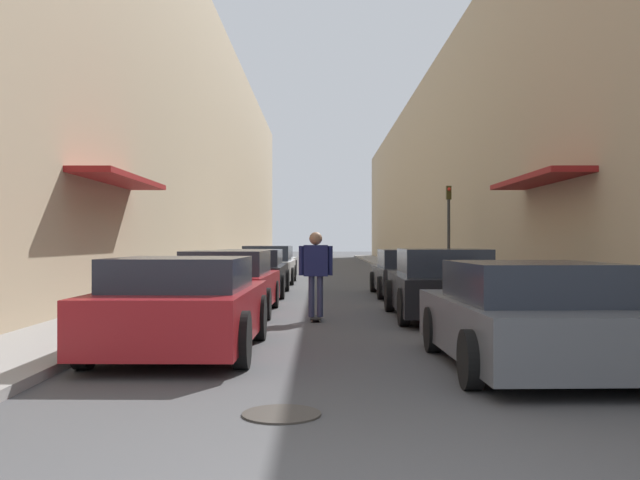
% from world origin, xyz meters
% --- Properties ---
extents(ground, '(150.10, 150.10, 0.00)m').
position_xyz_m(ground, '(0.00, 27.29, 0.00)').
color(ground, '#424244').
extents(curb_strip_left, '(1.80, 68.23, 0.12)m').
position_xyz_m(curb_strip_left, '(-4.14, 34.11, 0.06)').
color(curb_strip_left, gray).
rests_on(curb_strip_left, ground).
extents(curb_strip_right, '(1.80, 68.23, 0.12)m').
position_xyz_m(curb_strip_right, '(4.14, 34.11, 0.06)').
color(curb_strip_right, gray).
rests_on(curb_strip_right, ground).
extents(building_row_left, '(4.90, 68.23, 12.32)m').
position_xyz_m(building_row_left, '(-7.04, 34.11, 6.16)').
color(building_row_left, tan).
rests_on(building_row_left, ground).
extents(building_row_right, '(4.90, 68.23, 9.85)m').
position_xyz_m(building_row_right, '(7.04, 34.11, 4.92)').
color(building_row_right, tan).
rests_on(building_row_right, ground).
extents(parked_car_left_0, '(2.07, 4.06, 1.32)m').
position_xyz_m(parked_car_left_0, '(-2.08, 5.91, 0.65)').
color(parked_car_left_0, maroon).
rests_on(parked_car_left_0, ground).
extents(parked_car_left_1, '(1.98, 4.16, 1.34)m').
position_xyz_m(parked_car_left_1, '(-2.16, 11.23, 0.64)').
color(parked_car_left_1, maroon).
rests_on(parked_car_left_1, ground).
extents(parked_car_left_2, '(1.99, 4.76, 1.30)m').
position_xyz_m(parked_car_left_2, '(-2.14, 16.44, 0.64)').
color(parked_car_left_2, black).
rests_on(parked_car_left_2, ground).
extents(parked_car_left_3, '(1.99, 4.04, 1.37)m').
position_xyz_m(parked_car_left_3, '(-2.12, 22.22, 0.65)').
color(parked_car_left_3, silver).
rests_on(parked_car_left_3, ground).
extents(parked_car_left_4, '(2.05, 4.82, 1.31)m').
position_xyz_m(parked_car_left_4, '(-2.29, 27.24, 0.64)').
color(parked_car_left_4, silver).
rests_on(parked_car_left_4, ground).
extents(parked_car_right_0, '(2.03, 4.07, 1.29)m').
position_xyz_m(parked_car_right_0, '(2.28, 4.71, 0.62)').
color(parked_car_right_0, '#515459').
rests_on(parked_car_right_0, ground).
extents(parked_car_right_1, '(1.96, 4.30, 1.38)m').
position_xyz_m(parked_car_right_1, '(2.20, 10.30, 0.67)').
color(parked_car_right_1, black).
rests_on(parked_car_right_1, ground).
extents(parked_car_right_2, '(1.87, 4.43, 1.31)m').
position_xyz_m(parked_car_right_2, '(2.25, 16.20, 0.63)').
color(parked_car_right_2, '#232326').
rests_on(parked_car_right_2, ground).
extents(skateboarder, '(0.66, 0.78, 1.71)m').
position_xyz_m(skateboarder, '(-0.29, 9.91, 1.05)').
color(skateboarder, black).
rests_on(skateboarder, ground).
extents(manhole_cover, '(0.70, 0.70, 0.02)m').
position_xyz_m(manhole_cover, '(-0.54, 2.45, 0.01)').
color(manhole_cover, '#332D28').
rests_on(manhole_cover, ground).
extents(traffic_light, '(0.16, 0.22, 3.24)m').
position_xyz_m(traffic_light, '(4.04, 19.64, 2.14)').
color(traffic_light, '#2D2D2D').
rests_on(traffic_light, curb_strip_right).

